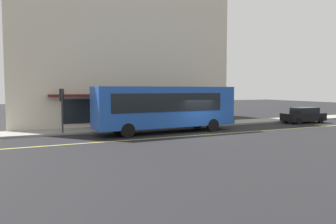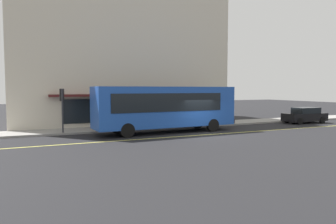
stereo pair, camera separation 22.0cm
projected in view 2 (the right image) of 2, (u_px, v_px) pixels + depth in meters
The scene contains 8 objects.
ground at pixel (206, 135), 23.30m from camera, with size 120.00×120.00×0.00m, color black.
sidewalk at pixel (173, 126), 28.37m from camera, with size 80.00×2.98×0.15m, color gray.
lane_centre_stripe at pixel (206, 135), 23.30m from camera, with size 36.00×0.16×0.01m, color #D8D14C.
storefront_building at pixel (115, 60), 33.23m from camera, with size 20.02×12.34×12.71m.
bus at pixel (167, 107), 24.34m from camera, with size 11.21×2.92×3.50m.
traffic_light at pixel (62, 100), 23.30m from camera, with size 0.30×0.52×3.20m.
car_black at pixel (305, 115), 31.32m from camera, with size 4.37×2.00×1.52m.
pedestrian_near_storefront at pixel (185, 113), 27.85m from camera, with size 0.34×0.34×1.76m.
Camera 2 is at (-12.22, -19.83, 3.31)m, focal length 34.20 mm.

